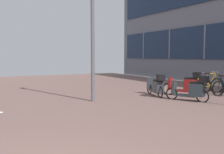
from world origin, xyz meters
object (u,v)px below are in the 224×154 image
(scooter_near, at_px, (193,89))
(lamp_post, at_px, (92,12))
(bicycle_rack_05, at_px, (211,85))
(scooter_mid, at_px, (187,85))
(bicycle_rack_04, at_px, (224,87))
(scooter_far, at_px, (157,86))
(bicycle_rack_06, at_px, (197,84))

(scooter_near, distance_m, lamp_post, 4.69)
(bicycle_rack_05, xyz_separation_m, scooter_mid, (-1.63, -0.15, 0.12))
(bicycle_rack_04, relative_size, lamp_post, 0.22)
(bicycle_rack_04, xyz_separation_m, bicycle_rack_05, (0.05, 0.74, 0.02))
(scooter_mid, xyz_separation_m, scooter_far, (-1.13, 0.59, -0.03))
(bicycle_rack_05, distance_m, scooter_mid, 1.64)
(lamp_post, bearing_deg, scooter_far, -3.22)
(scooter_far, height_order, lamp_post, lamp_post)
(bicycle_rack_05, height_order, scooter_near, bicycle_rack_05)
(bicycle_rack_06, height_order, scooter_near, scooter_near)
(scooter_near, distance_m, scooter_far, 1.69)
(scooter_near, xyz_separation_m, lamp_post, (-3.25, 1.80, 2.85))
(scooter_far, distance_m, lamp_post, 4.05)
(scooter_near, relative_size, scooter_far, 0.95)
(scooter_near, xyz_separation_m, scooter_mid, (0.73, 1.05, 0.03))
(bicycle_rack_05, height_order, lamp_post, lamp_post)
(bicycle_rack_05, distance_m, bicycle_rack_06, 0.75)
(bicycle_rack_04, xyz_separation_m, scooter_near, (-2.31, -0.46, 0.11))
(bicycle_rack_04, xyz_separation_m, scooter_far, (-2.71, 1.18, 0.10))
(bicycle_rack_04, relative_size, bicycle_rack_05, 0.98)
(bicycle_rack_06, relative_size, scooter_near, 0.87)
(bicycle_rack_05, relative_size, scooter_far, 0.84)
(bicycle_rack_06, relative_size, scooter_far, 0.83)
(bicycle_rack_04, bearing_deg, bicycle_rack_06, 91.34)
(bicycle_rack_05, bearing_deg, bicycle_rack_06, 96.22)
(bicycle_rack_05, xyz_separation_m, bicycle_rack_06, (-0.08, 0.74, -0.02))
(bicycle_rack_06, xyz_separation_m, scooter_near, (-2.28, -1.95, 0.11))
(scooter_far, bearing_deg, bicycle_rack_05, -9.02)
(bicycle_rack_06, xyz_separation_m, scooter_far, (-2.68, -0.30, 0.10))
(scooter_near, distance_m, scooter_mid, 1.28)
(scooter_near, bearing_deg, scooter_mid, 55.09)
(bicycle_rack_04, relative_size, bicycle_rack_06, 1.00)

